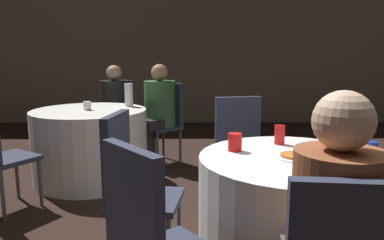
% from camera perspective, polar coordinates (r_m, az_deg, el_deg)
% --- Properties ---
extents(wall_back, '(16.00, 0.06, 2.80)m').
position_cam_1_polar(wall_back, '(7.16, 5.03, 10.75)').
color(wall_back, gray).
rests_on(wall_back, ground_plane).
extents(table_near, '(1.07, 1.07, 0.75)m').
position_cam_1_polar(table_near, '(2.30, 14.83, -14.44)').
color(table_near, white).
rests_on(table_near, ground_plane).
extents(table_far, '(1.17, 1.17, 0.75)m').
position_cam_1_polar(table_far, '(4.06, -15.19, -3.70)').
color(table_far, white).
rests_on(table_far, ground_plane).
extents(chair_near_southwest, '(0.56, 0.56, 0.97)m').
position_cam_1_polar(chair_near_southwest, '(1.62, -6.29, -17.47)').
color(chair_near_southwest, '#2D3347').
rests_on(chair_near_southwest, ground_plane).
extents(chair_near_north, '(0.46, 0.47, 0.97)m').
position_cam_1_polar(chair_near_north, '(3.08, 7.39, -4.00)').
color(chair_near_north, '#2D3347').
rests_on(chair_near_north, ground_plane).
extents(chair_near_west, '(0.46, 0.46, 0.97)m').
position_cam_1_polar(chair_near_west, '(2.31, -9.36, -8.85)').
color(chair_near_west, '#2D3347').
rests_on(chair_near_west, ground_plane).
extents(chair_far_north, '(0.44, 0.44, 0.97)m').
position_cam_1_polar(chair_far_north, '(4.95, -11.25, 1.26)').
color(chair_far_north, '#2D3347').
rests_on(chair_far_north, ground_plane).
extents(chair_far_northeast, '(0.56, 0.56, 0.97)m').
position_cam_1_polar(chair_far_northeast, '(4.54, -3.88, 0.63)').
color(chair_far_northeast, '#2D3347').
rests_on(chair_far_northeast, ground_plane).
extents(person_black_shirt, '(0.37, 0.51, 1.17)m').
position_cam_1_polar(person_black_shirt, '(4.79, -11.82, 1.32)').
color(person_black_shirt, '#4C4238').
rests_on(person_black_shirt, ground_plane).
extents(person_green_jacket, '(0.50, 0.49, 1.19)m').
position_cam_1_polar(person_green_jacket, '(4.44, -5.52, 1.01)').
color(person_green_jacket, '#282828').
rests_on(person_green_jacket, ground_plane).
extents(pizza_plate_near, '(0.24, 0.24, 0.02)m').
position_cam_1_polar(pizza_plate_near, '(2.17, 15.35, -5.32)').
color(pizza_plate_near, white).
rests_on(pizza_plate_near, table_near).
extents(soda_can_blue, '(0.07, 0.07, 0.12)m').
position_cam_1_polar(soda_can_blue, '(2.16, 25.53, -4.56)').
color(soda_can_blue, '#1E38A5').
rests_on(soda_can_blue, table_near).
extents(soda_can_red, '(0.07, 0.07, 0.12)m').
position_cam_1_polar(soda_can_red, '(2.45, 13.21, -2.20)').
color(soda_can_red, red).
rests_on(soda_can_red, table_near).
extents(soda_can_silver, '(0.07, 0.07, 0.12)m').
position_cam_1_polar(soda_can_silver, '(2.16, 22.07, -4.34)').
color(soda_can_silver, silver).
rests_on(soda_can_silver, table_near).
extents(cup_near, '(0.08, 0.08, 0.11)m').
position_cam_1_polar(cup_near, '(2.24, 6.56, -3.37)').
color(cup_near, red).
rests_on(cup_near, table_near).
extents(bottle_far, '(0.09, 0.09, 0.25)m').
position_cam_1_polar(bottle_far, '(4.14, -9.61, 3.79)').
color(bottle_far, white).
rests_on(bottle_far, table_far).
extents(cup_far, '(0.08, 0.08, 0.09)m').
position_cam_1_polar(cup_far, '(3.97, -15.67, 2.11)').
color(cup_far, white).
rests_on(cup_far, table_far).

